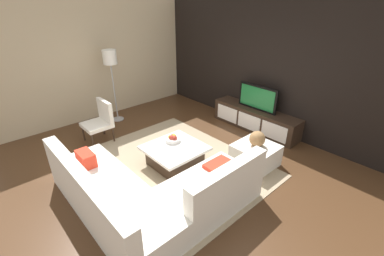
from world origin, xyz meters
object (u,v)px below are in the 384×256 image
(coffee_table, at_px, (175,155))
(fruit_bowl, at_px, (173,139))
(ottoman, at_px, (255,155))
(decorative_ball, at_px, (257,139))
(floor_lamp, at_px, (110,62))
(television, at_px, (258,98))
(accent_chair_near, at_px, (100,119))
(media_console, at_px, (255,119))
(sectional_couch, at_px, (146,194))

(coffee_table, relative_size, fruit_bowl, 3.49)
(ottoman, xyz_separation_m, decorative_ball, (0.00, 0.00, 0.34))
(decorative_ball, bearing_deg, floor_lamp, -165.66)
(television, xyz_separation_m, accent_chair_near, (-1.89, -2.84, -0.29))
(media_console, xyz_separation_m, sectional_couch, (0.52, -3.31, 0.03))
(floor_lamp, relative_size, ottoman, 2.46)
(coffee_table, distance_m, floor_lamp, 2.82)
(coffee_table, relative_size, ottoman, 1.40)
(ottoman, distance_m, decorative_ball, 0.34)
(television, relative_size, fruit_bowl, 3.46)
(coffee_table, distance_m, fruit_bowl, 0.31)
(media_console, height_order, decorative_ball, decorative_ball)
(floor_lamp, bearing_deg, fruit_bowl, -2.19)
(floor_lamp, bearing_deg, media_console, 38.73)
(accent_chair_near, height_order, floor_lamp, floor_lamp)
(coffee_table, bearing_deg, fruit_bowl, 150.27)
(coffee_table, bearing_deg, media_console, 87.51)
(accent_chair_near, height_order, decorative_ball, accent_chair_near)
(ottoman, bearing_deg, television, 125.92)
(television, distance_m, fruit_bowl, 2.24)
(sectional_couch, xyz_separation_m, accent_chair_near, (-2.41, 0.47, 0.20))
(sectional_couch, height_order, floor_lamp, floor_lamp)
(television, relative_size, accent_chair_near, 1.11)
(coffee_table, bearing_deg, accent_chair_near, -163.06)
(ottoman, distance_m, fruit_bowl, 1.54)
(television, relative_size, floor_lamp, 0.56)
(television, bearing_deg, fruit_bowl, -97.20)
(decorative_ball, bearing_deg, sectional_couch, -99.75)
(fruit_bowl, bearing_deg, coffee_table, -29.73)
(floor_lamp, bearing_deg, television, 38.74)
(accent_chair_near, relative_size, ottoman, 1.24)
(ottoman, bearing_deg, coffee_table, -131.98)
(sectional_couch, height_order, coffee_table, sectional_couch)
(accent_chair_near, xyz_separation_m, ottoman, (2.77, 1.63, -0.29))
(accent_chair_near, distance_m, fruit_bowl, 1.74)
(sectional_couch, distance_m, coffee_table, 1.19)
(media_console, xyz_separation_m, floor_lamp, (-2.62, -2.11, 1.20))
(media_console, relative_size, ottoman, 2.99)
(media_console, xyz_separation_m, ottoman, (0.88, -1.21, -0.05))
(coffee_table, height_order, floor_lamp, floor_lamp)
(accent_chair_near, bearing_deg, coffee_table, 24.61)
(coffee_table, relative_size, floor_lamp, 0.57)
(floor_lamp, xyz_separation_m, decorative_ball, (3.50, 0.90, -0.91))
(fruit_bowl, relative_size, decorative_ball, 1.00)
(sectional_couch, relative_size, floor_lamp, 1.46)
(sectional_couch, bearing_deg, coffee_table, 121.19)
(media_console, distance_m, fruit_bowl, 2.22)
(ottoman, bearing_deg, fruit_bowl, -139.54)
(sectional_couch, relative_size, accent_chair_near, 2.88)
(ottoman, bearing_deg, floor_lamp, -165.66)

